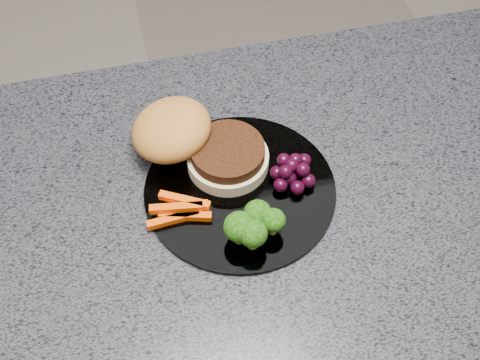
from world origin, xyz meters
name	(u,v)px	position (x,y,z in m)	size (l,w,h in m)	color
island_cabinet	(219,347)	(0.00, 0.00, 0.43)	(1.20, 0.60, 0.86)	#55331D
countertop	(211,218)	(0.00, 0.00, 0.88)	(1.20, 0.60, 0.04)	#44444D
plate	(240,190)	(0.05, 0.02, 0.90)	(0.26, 0.26, 0.01)	white
burger	(191,141)	(-0.01, 0.10, 0.93)	(0.21, 0.19, 0.06)	beige
carrot_sticks	(180,210)	(-0.04, 0.00, 0.91)	(0.09, 0.05, 0.02)	#F24E04
broccoli	(253,225)	(0.04, -0.06, 0.93)	(0.08, 0.07, 0.05)	olive
grape_bunch	(293,171)	(0.12, 0.02, 0.92)	(0.06, 0.06, 0.03)	black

